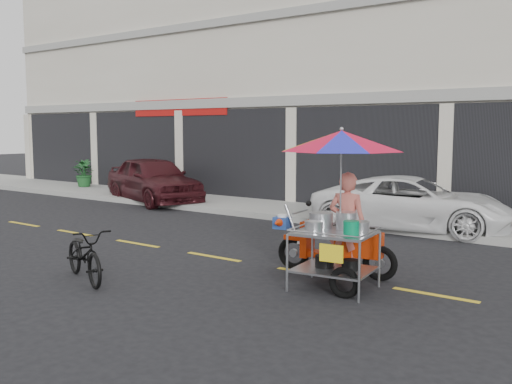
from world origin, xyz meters
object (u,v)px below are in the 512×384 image
Objects in this scene: maroon_sedan at (154,179)px; food_vendor_rig at (341,186)px; near_bicycle at (85,254)px; white_pickup at (413,204)px.

food_vendor_rig is at bearing -99.58° from maroon_sedan.
food_vendor_rig reaches higher than near_bicycle.
food_vendor_rig reaches higher than white_pickup.
white_pickup is at bearing 2.27° from near_bicycle.
near_bicycle is 0.64× the size of food_vendor_rig.
maroon_sedan is at bearing 80.37° from white_pickup.
white_pickup is at bearing -71.06° from maroon_sedan.
food_vendor_rig is at bearing 179.43° from white_pickup.
maroon_sedan is 10.38m from food_vendor_rig.
near_bicycle is 3.96m from food_vendor_rig.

